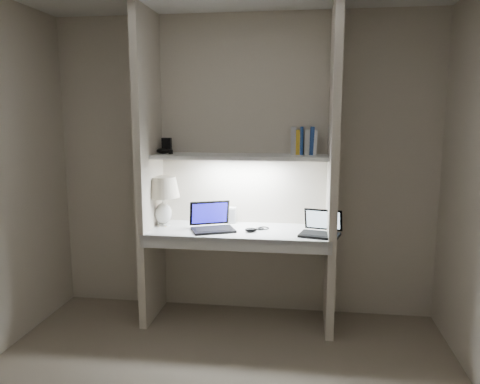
% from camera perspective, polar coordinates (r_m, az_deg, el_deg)
% --- Properties ---
extents(back_wall, '(3.20, 0.01, 2.50)m').
position_cam_1_polar(back_wall, '(3.96, 0.37, 3.12)').
color(back_wall, beige).
rests_on(back_wall, floor).
extents(alcove_panel_left, '(0.06, 0.55, 2.50)m').
position_cam_1_polar(alcove_panel_left, '(3.86, -11.00, 2.78)').
color(alcove_panel_left, beige).
rests_on(alcove_panel_left, floor).
extents(alcove_panel_right, '(0.06, 0.55, 2.50)m').
position_cam_1_polar(alcove_panel_right, '(3.66, 11.23, 2.42)').
color(alcove_panel_right, beige).
rests_on(alcove_panel_right, floor).
extents(desk, '(1.40, 0.55, 0.04)m').
position_cam_1_polar(desk, '(3.78, -0.18, -4.90)').
color(desk, white).
rests_on(desk, alcove_panel_left).
extents(desk_apron, '(1.46, 0.03, 0.10)m').
position_cam_1_polar(desk_apron, '(3.54, -0.77, -6.40)').
color(desk_apron, silver).
rests_on(desk_apron, desk).
extents(shelf, '(1.40, 0.36, 0.03)m').
position_cam_1_polar(shelf, '(3.77, 0.02, 4.33)').
color(shelf, silver).
rests_on(shelf, back_wall).
extents(strip_light, '(0.60, 0.04, 0.02)m').
position_cam_1_polar(strip_light, '(3.77, 0.02, 4.00)').
color(strip_light, white).
rests_on(strip_light, shelf).
extents(table_lamp, '(0.28, 0.28, 0.41)m').
position_cam_1_polar(table_lamp, '(3.91, -9.39, -0.09)').
color(table_lamp, white).
rests_on(table_lamp, desk).
extents(laptop_main, '(0.41, 0.39, 0.22)m').
position_cam_1_polar(laptop_main, '(3.77, -3.45, -3.84)').
color(laptop_main, black).
rests_on(laptop_main, desk).
extents(laptop_netbook, '(0.35, 0.32, 0.19)m').
position_cam_1_polar(laptop_netbook, '(3.66, 9.83, -4.50)').
color(laptop_netbook, black).
rests_on(laptop_netbook, desk).
extents(speaker, '(0.10, 0.07, 0.14)m').
position_cam_1_polar(speaker, '(3.99, -1.19, -2.84)').
color(speaker, silver).
rests_on(speaker, desk).
extents(mouse, '(0.10, 0.07, 0.04)m').
position_cam_1_polar(mouse, '(3.69, 1.32, -4.64)').
color(mouse, black).
rests_on(mouse, desk).
extents(cable_coil, '(0.12, 0.12, 0.01)m').
position_cam_1_polar(cable_coil, '(3.80, 2.87, -4.42)').
color(cable_coil, black).
rests_on(cable_coil, desk).
extents(sticky_note, '(0.08, 0.08, 0.00)m').
position_cam_1_polar(sticky_note, '(3.96, -9.32, -4.05)').
color(sticky_note, yellow).
rests_on(sticky_note, desk).
extents(book_row, '(0.21, 0.15, 0.22)m').
position_cam_1_polar(book_row, '(3.84, 7.78, 6.14)').
color(book_row, silver).
rests_on(book_row, shelf).
extents(shelf_box, '(0.07, 0.05, 0.13)m').
position_cam_1_polar(shelf_box, '(4.00, -8.92, 5.64)').
color(shelf_box, black).
rests_on(shelf_box, shelf).
extents(shelf_gadget, '(0.13, 0.10, 0.05)m').
position_cam_1_polar(shelf_gadget, '(3.90, -9.33, 4.97)').
color(shelf_gadget, black).
rests_on(shelf_gadget, shelf).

